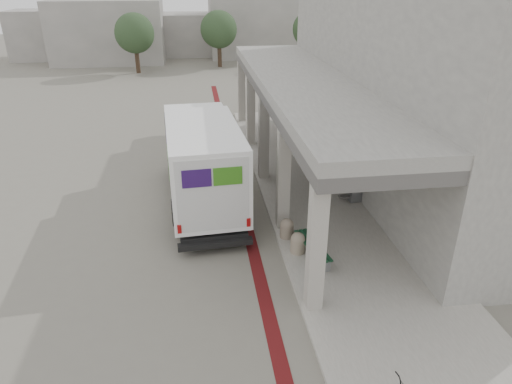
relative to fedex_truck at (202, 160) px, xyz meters
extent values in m
plane|color=slate|center=(0.33, -2.72, -1.64)|extent=(120.00, 120.00, 0.00)
cube|color=#551112|center=(1.33, -0.72, -1.64)|extent=(0.35, 40.00, 0.01)
cube|color=gray|center=(4.33, -2.72, -1.58)|extent=(4.40, 28.00, 0.12)
cube|color=gray|center=(7.68, 1.78, 1.86)|extent=(4.30, 17.00, 7.00)
cube|color=#565350|center=(3.93, 1.78, 1.86)|extent=(3.40, 16.90, 0.35)
cube|color=gray|center=(3.93, 1.78, 2.21)|extent=(3.40, 16.90, 0.35)
cube|color=gray|center=(-7.67, 31.28, 1.11)|extent=(10.00, 6.00, 5.50)
cube|color=gray|center=(-0.67, 35.28, 0.36)|extent=(8.00, 6.00, 4.00)
cube|color=gray|center=(6.33, 33.28, 1.61)|extent=(9.00, 6.00, 6.50)
cube|color=gray|center=(-13.67, 34.28, 0.61)|extent=(7.00, 5.00, 4.50)
cylinder|color=#38281C|center=(-4.67, 25.28, -0.44)|extent=(0.36, 0.36, 2.40)
sphere|color=#2A4025|center=(-4.67, 25.28, 1.56)|extent=(3.20, 3.20, 3.20)
cylinder|color=#38281C|center=(2.33, 27.28, -0.44)|extent=(0.36, 0.36, 2.40)
sphere|color=#2A4025|center=(2.33, 27.28, 1.56)|extent=(3.20, 3.20, 3.20)
cylinder|color=#38281C|center=(10.33, 26.28, -0.44)|extent=(0.36, 0.36, 2.40)
sphere|color=#2A4025|center=(10.33, 26.28, 1.56)|extent=(3.20, 3.20, 3.20)
cube|color=black|center=(0.00, -0.03, -1.26)|extent=(2.41, 6.75, 0.28)
cube|color=white|center=(0.06, -0.88, 0.21)|extent=(2.59, 5.07, 2.47)
cube|color=white|center=(-0.15, 2.38, 0.07)|extent=(2.39, 1.94, 2.18)
cube|color=white|center=(-0.22, 3.37, -0.74)|extent=(2.12, 0.70, 0.76)
cube|color=black|center=(-0.20, 3.14, 0.59)|extent=(2.11, 0.59, 1.00)
cube|color=black|center=(0.22, -3.44, -1.31)|extent=(2.19, 0.38, 0.17)
cube|color=#2E1256|center=(-1.12, -0.30, 0.63)|extent=(0.10, 1.33, 0.71)
cube|color=#377E1B|center=(-1.03, -1.72, 0.63)|extent=(0.10, 1.33, 0.71)
cube|color=#2E1256|center=(-0.21, -3.40, 0.78)|extent=(0.81, 0.08, 0.52)
cube|color=#377E1B|center=(0.64, -3.35, 0.78)|extent=(0.81, 0.08, 0.52)
cylinder|color=black|center=(-1.15, 2.36, -1.21)|extent=(0.32, 0.87, 0.85)
cylinder|color=black|center=(0.84, 2.49, -1.21)|extent=(0.32, 0.87, 0.85)
cylinder|color=black|center=(-0.87, -1.99, -1.21)|extent=(0.32, 0.87, 0.85)
cylinder|color=black|center=(1.12, -1.86, -1.21)|extent=(0.32, 0.87, 0.85)
cube|color=gray|center=(3.05, -4.91, -1.33)|extent=(0.39, 0.14, 0.38)
cube|color=gray|center=(2.80, -3.44, -1.33)|extent=(0.39, 0.14, 0.38)
cube|color=#123720|center=(2.79, -4.20, -1.12)|extent=(0.42, 1.78, 0.04)
cube|color=#123720|center=(2.93, -4.17, -1.12)|extent=(0.42, 1.78, 0.04)
cube|color=#123720|center=(3.06, -4.15, -1.12)|extent=(0.42, 1.78, 0.04)
cylinder|color=gray|center=(2.43, -2.97, -1.32)|extent=(0.41, 0.41, 0.41)
sphere|color=gray|center=(2.43, -2.97, -1.11)|extent=(0.41, 0.41, 0.41)
cylinder|color=gray|center=(2.57, -3.84, -1.31)|extent=(0.42, 0.42, 0.42)
sphere|color=gray|center=(2.57, -3.84, -1.10)|extent=(0.42, 0.42, 0.42)
cube|color=slate|center=(5.33, -0.72, -1.03)|extent=(0.49, 0.63, 0.98)
camera|label=1|loc=(-0.14, -14.82, 5.73)|focal=32.00mm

